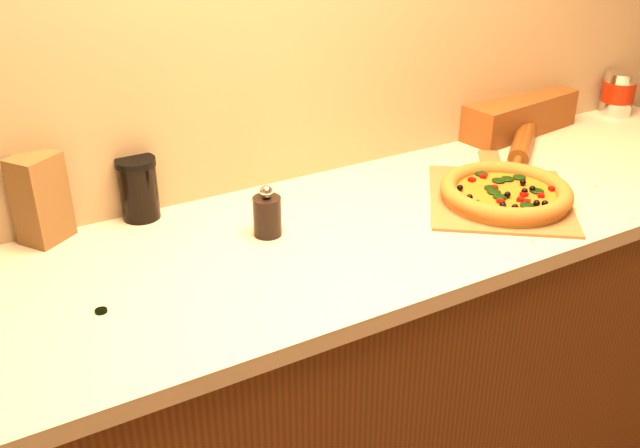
# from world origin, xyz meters

# --- Properties ---
(cabinet) EXTENTS (2.80, 0.65, 0.86)m
(cabinet) POSITION_xyz_m (0.00, 1.43, 0.43)
(cabinet) COLOR #4C2D10
(cabinet) RESTS_ON ground
(countertop) EXTENTS (2.84, 0.68, 0.04)m
(countertop) POSITION_xyz_m (0.00, 1.43, 0.88)
(countertop) COLOR beige
(countertop) RESTS_ON cabinet
(pizza_peel) EXTENTS (0.52, 0.55, 0.01)m
(pizza_peel) POSITION_xyz_m (0.47, 1.38, 0.90)
(pizza_peel) COLOR brown
(pizza_peel) RESTS_ON countertop
(pizza) EXTENTS (0.33, 0.33, 0.05)m
(pizza) POSITION_xyz_m (0.46, 1.34, 0.93)
(pizza) COLOR #AA7B2A
(pizza) RESTS_ON pizza_peel
(bottle_cap) EXTENTS (0.03, 0.03, 0.01)m
(bottle_cap) POSITION_xyz_m (-0.56, 1.36, 0.90)
(bottle_cap) COLOR black
(bottle_cap) RESTS_ON countertop
(pepper_grinder) EXTENTS (0.07, 0.07, 0.13)m
(pepper_grinder) POSITION_xyz_m (-0.14, 1.49, 0.95)
(pepper_grinder) COLOR black
(pepper_grinder) RESTS_ON countertop
(rolling_pin) EXTENTS (0.34, 0.30, 0.06)m
(rolling_pin) POSITION_xyz_m (0.76, 1.59, 0.93)
(rolling_pin) COLOR #57290F
(rolling_pin) RESTS_ON countertop
(coffee_canister) EXTENTS (0.11, 0.11, 0.15)m
(coffee_canister) POSITION_xyz_m (1.28, 1.69, 0.98)
(coffee_canister) COLOR silver
(coffee_canister) RESTS_ON countertop
(bread_bag) EXTENTS (0.44, 0.19, 0.12)m
(bread_bag) POSITION_xyz_m (0.86, 1.72, 0.96)
(bread_bag) COLOR brown
(bread_bag) RESTS_ON countertop
(paper_bag) EXTENTS (0.13, 0.13, 0.21)m
(paper_bag) POSITION_xyz_m (-0.59, 1.73, 1.00)
(paper_bag) COLOR brown
(paper_bag) RESTS_ON countertop
(dark_jar) EXTENTS (0.10, 0.10, 0.15)m
(dark_jar) POSITION_xyz_m (-0.37, 1.72, 0.98)
(dark_jar) COLOR black
(dark_jar) RESTS_ON countertop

